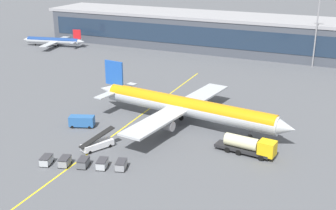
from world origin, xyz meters
The scene contains 14 objects.
ground_plane centered at (0.00, 0.00, 0.00)m, with size 700.00×700.00×0.00m, color #515459.
apron_lead_in_line centered at (-4.52, 2.00, 0.00)m, with size 0.30×80.00×0.01m, color yellow.
terminal_building centered at (3.95, 75.43, 6.21)m, with size 161.43×21.74×12.38m.
main_airliner centered at (6.35, 4.08, 3.94)m, with size 44.89×35.98×11.04m.
fuel_tanker centered at (21.78, -4.09, 1.75)m, with size 11.01×3.71×3.25m.
crew_van centered at (-12.19, -5.75, 1.31)m, with size 5.42×3.74×2.30m.
belt_loader centered at (-3.60, -13.31, 0.99)m, with size 4.28×6.80×3.49m.
baggage_cart_0 centered at (-8.03, -21.95, 0.78)m, with size 2.27×2.99×1.48m.
baggage_cart_1 centered at (-4.97, -21.00, 0.78)m, with size 2.27×2.99×1.48m.
baggage_cart_2 centered at (-1.92, -20.05, 0.78)m, with size 2.27×2.99×1.48m.
baggage_cart_3 centered at (1.14, -19.10, 0.78)m, with size 2.27×2.99×1.48m.
baggage_cart_4 centered at (4.20, -18.15, 0.78)m, with size 2.27×2.99×1.48m.
commuter_jet_near centered at (-67.43, 54.37, 2.20)m, with size 24.53×19.57×6.67m.
apron_light_mast_0 centered at (23.74, 63.47, 12.47)m, with size 2.80×0.50×21.07m.
Camera 1 is at (37.88, -72.96, 34.01)m, focal length 46.66 mm.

